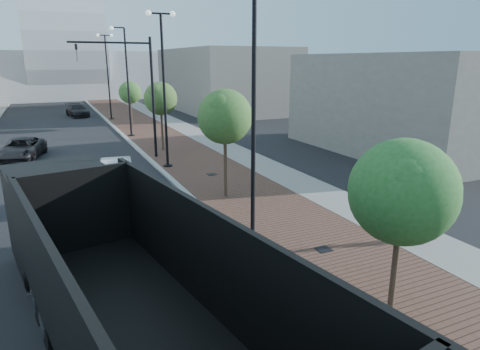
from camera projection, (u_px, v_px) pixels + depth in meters
name	position (u px, v px, depth m)	size (l,w,h in m)	color
sidewalk	(149.00, 125.00, 43.17)	(7.00, 140.00, 0.12)	#4C2D23
concrete_strip	(174.00, 123.00, 44.26)	(2.40, 140.00, 0.13)	slate
curb	(114.00, 127.00, 41.76)	(0.30, 140.00, 0.14)	gray
dump_truck	(92.00, 262.00, 10.52)	(5.09, 14.21, 3.87)	black
white_sedan	(117.00, 173.00, 22.18)	(1.56, 4.46, 1.47)	silver
dark_car_mid	(21.00, 149.00, 28.56)	(2.31, 5.01, 1.39)	black
dark_car_far	(77.00, 110.00, 50.13)	(2.00, 4.91, 1.43)	black
pedestrian	(411.00, 218.00, 15.26)	(0.72, 0.47, 1.98)	black
streetlight_1	(251.00, 126.00, 14.55)	(1.44, 0.56, 9.21)	black
streetlight_2	(164.00, 90.00, 24.97)	(1.72, 0.56, 9.28)	black
streetlight_3	(127.00, 87.00, 35.57)	(1.44, 0.56, 9.21)	black
streetlight_4	(108.00, 76.00, 45.99)	(1.72, 0.56, 9.28)	black
traffic_mast	(139.00, 85.00, 27.20)	(5.09, 0.20, 8.00)	black
tree_0	(403.00, 192.00, 10.00)	(2.59, 2.58, 4.81)	#382619
tree_1	(226.00, 117.00, 19.51)	(2.59, 2.58, 5.29)	#382619
tree_2	(161.00, 99.00, 30.05)	(2.42, 2.38, 5.07)	#382619
tree_3	(130.00, 93.00, 40.66)	(2.23, 2.15, 4.59)	#382619
convention_center	(64.00, 63.00, 78.79)	(50.00, 30.00, 50.00)	#A6A9B0
commercial_block_ne	(223.00, 80.00, 55.92)	(12.00, 22.00, 8.00)	slate
commercial_block_e	(405.00, 103.00, 30.58)	(10.00, 16.00, 7.00)	#615E57
utility_cover_1	(324.00, 249.00, 14.68)	(0.50, 0.50, 0.02)	black
utility_cover_2	(212.00, 174.00, 24.32)	(0.50, 0.50, 0.02)	black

